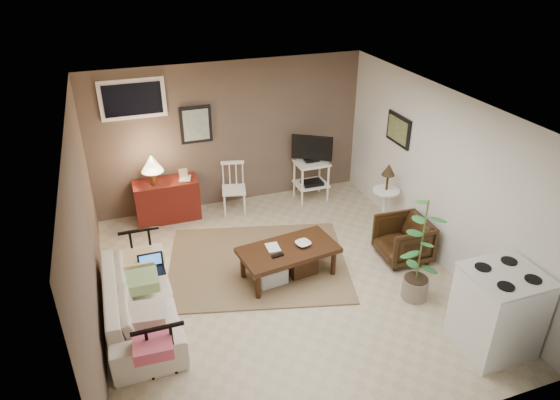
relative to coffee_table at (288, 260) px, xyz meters
name	(u,v)px	position (x,y,z in m)	size (l,w,h in m)	color
floor	(281,283)	(-0.13, -0.11, -0.27)	(5.00, 5.00, 0.00)	#C1B293
art_back	(196,125)	(-0.68, 2.36, 1.18)	(0.50, 0.03, 0.60)	black
art_right	(399,130)	(2.10, 0.94, 1.25)	(0.03, 0.60, 0.45)	black
window	(133,99)	(-1.58, 2.36, 1.68)	(0.96, 0.03, 0.60)	white
rug	(258,263)	(-0.29, 0.41, -0.26)	(2.46, 1.97, 0.02)	#82624B
coffee_table	(288,260)	(0.00, 0.00, 0.00)	(1.36, 0.82, 0.49)	#331F0E
sofa	(139,293)	(-1.93, -0.21, 0.12)	(2.00, 0.58, 0.78)	beige
sofa_pillows	(145,298)	(-1.88, -0.44, 0.21)	(0.38, 1.90, 0.13)	beige
sofa_end_rails	(150,295)	(-1.81, -0.21, 0.07)	(0.54, 1.99, 0.67)	black
laptop	(151,265)	(-1.74, 0.14, 0.23)	(0.31, 0.22, 0.21)	black
red_console	(166,197)	(-1.30, 2.12, 0.13)	(1.00, 0.44, 1.15)	maroon
spindle_chair	(234,190)	(-0.20, 2.01, 0.12)	(0.45, 0.45, 0.84)	white
tv_stand	(312,166)	(1.17, 2.00, 0.34)	(0.61, 0.45, 1.16)	white
side_table	(386,189)	(1.87, 0.73, 0.40)	(0.41, 0.41, 1.08)	white
armchair	(403,238)	(1.69, -0.11, 0.06)	(0.65, 0.61, 0.67)	#301F0D
potted_plant	(421,247)	(1.37, -0.94, 0.49)	(0.36, 0.36, 1.42)	gray
stove	(498,311)	(1.70, -1.95, 0.23)	(0.77, 0.72, 1.01)	white
bowl	(303,239)	(0.21, 0.00, 0.29)	(0.20, 0.05, 0.20)	#331F0E
book_table	(267,242)	(-0.27, 0.07, 0.30)	(0.17, 0.02, 0.23)	#331F0E
book_console	(179,173)	(-1.05, 2.12, 0.51)	(0.18, 0.02, 0.24)	#331F0E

